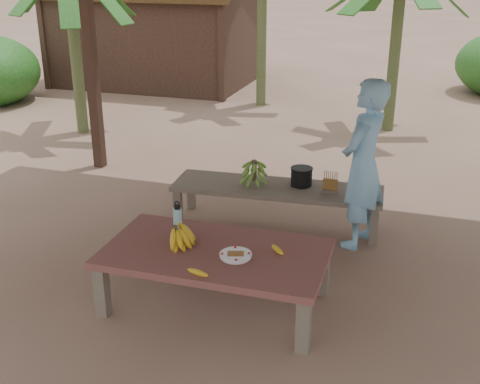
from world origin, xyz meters
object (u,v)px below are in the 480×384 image
(ripe_banana_bunch, at_px, (175,234))
(water_flask, at_px, (178,219))
(cooking_pot, at_px, (301,177))
(bench, at_px, (277,191))
(woman, at_px, (363,165))
(work_table, at_px, (215,257))
(plate, at_px, (236,255))

(ripe_banana_bunch, relative_size, water_flask, 1.08)
(water_flask, height_order, cooking_pot, water_flask)
(bench, relative_size, water_flask, 7.92)
(cooking_pot, xyz_separation_m, woman, (0.66, -0.27, 0.29))
(work_table, relative_size, cooking_pot, 8.16)
(work_table, relative_size, woman, 1.08)
(work_table, bearing_deg, water_flask, 150.12)
(plate, bearing_deg, bench, 93.86)
(work_table, distance_m, ripe_banana_bunch, 0.38)
(work_table, height_order, water_flask, water_flask)
(water_flask, height_order, woman, woman)
(ripe_banana_bunch, bearing_deg, cooking_pot, 69.63)
(work_table, bearing_deg, woman, 56.31)
(ripe_banana_bunch, bearing_deg, woman, 48.84)
(work_table, height_order, cooking_pot, cooking_pot)
(ripe_banana_bunch, bearing_deg, plate, -7.06)
(plate, relative_size, cooking_pot, 1.16)
(cooking_pot, relative_size, woman, 0.13)
(bench, distance_m, plate, 1.75)
(ripe_banana_bunch, height_order, woman, woman)
(work_table, relative_size, bench, 0.81)
(work_table, xyz_separation_m, bench, (0.08, 1.67, -0.04))
(bench, relative_size, cooking_pot, 10.06)
(work_table, distance_m, bench, 1.67)
(ripe_banana_bunch, relative_size, woman, 0.18)
(work_table, bearing_deg, cooking_pot, 79.08)
(water_flask, bearing_deg, bench, 70.53)
(plate, bearing_deg, woman, 63.77)
(water_flask, relative_size, cooking_pot, 1.27)
(work_table, distance_m, plate, 0.22)
(ripe_banana_bunch, height_order, cooking_pot, ripe_banana_bunch)
(bench, bearing_deg, woman, -14.75)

